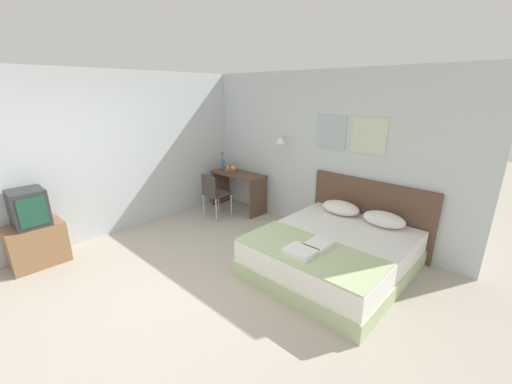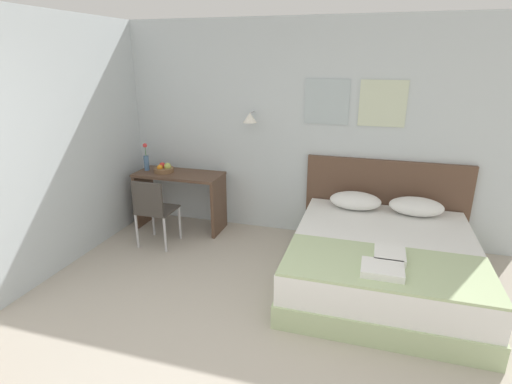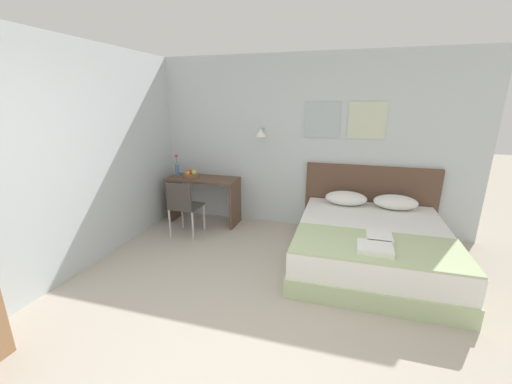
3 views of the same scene
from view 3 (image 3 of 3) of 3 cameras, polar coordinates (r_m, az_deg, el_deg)
name	(u,v)px [view 3 (image 3 of 3)]	position (r m, az deg, el deg)	size (l,w,h in m)	color
ground_plane	(232,360)	(2.83, -4.33, -28.18)	(24.00, 24.00, 0.00)	#B2A899
wall_back	(299,144)	(4.98, 7.74, 8.73)	(5.23, 0.31, 2.65)	silver
bed	(371,246)	(4.18, 20.12, -9.14)	(1.78, 2.01, 0.51)	#B2C693
headboard	(369,200)	(5.05, 19.80, -1.38)	(1.90, 0.06, 1.05)	brown
pillow_left	(346,198)	(4.75, 16.04, -1.07)	(0.59, 0.38, 0.20)	white
pillow_right	(395,202)	(4.81, 24.02, -1.70)	(0.59, 0.38, 0.20)	white
throw_blanket	(376,246)	(3.54, 21.05, -9.16)	(1.73, 0.80, 0.02)	#B2C693
folded_towel_near_foot	(379,237)	(3.65, 21.50, -7.67)	(0.26, 0.32, 0.06)	white
folded_towel_mid_bed	(375,248)	(3.39, 20.81, -9.49)	(0.34, 0.28, 0.06)	white
desk	(204,192)	(5.25, -9.48, 0.05)	(1.14, 0.50, 0.76)	brown
desk_chair	(183,204)	(4.75, -13.10, -2.17)	(0.42, 0.42, 0.85)	#3D3833
fruit_bowl	(191,174)	(5.27, -11.71, 3.14)	(0.26, 0.26, 0.12)	brown
flower_vase	(177,168)	(5.38, -14.17, 4.30)	(0.07, 0.07, 0.37)	#4C7099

